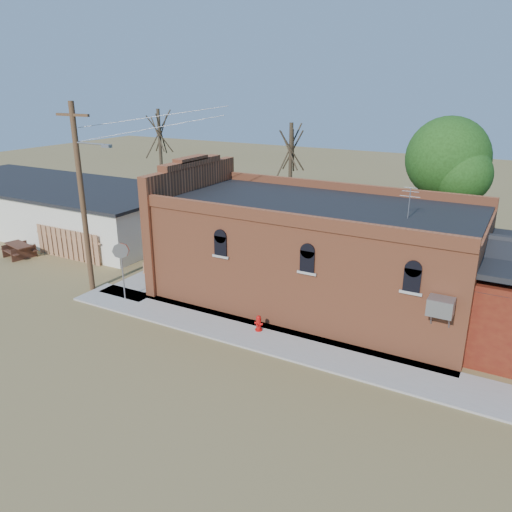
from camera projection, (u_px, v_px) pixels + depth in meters
The scene contains 14 objects.
ground at pixel (217, 338), 20.14m from camera, with size 120.00×120.00×0.00m, color olive.
sidewalk_south at pixel (260, 336), 20.18m from camera, with size 19.00×2.20×0.08m, color #9E9991.
sidewalk_west at pixel (182, 266), 27.97m from camera, with size 2.60×10.00×0.08m, color #9E9991.
brick_bar at pixel (310, 251), 23.14m from camera, with size 16.40×7.97×6.30m.
storage_building at pixel (52, 206), 34.94m from camera, with size 20.40×8.40×3.17m.
wood_fence at pixel (68, 244), 28.86m from camera, with size 5.20×0.10×1.80m, color #A96B4C, non-canonical shape.
utility_pole at pixel (83, 195), 23.30m from camera, with size 3.12×0.26×9.00m.
tree_bare_near at pixel (291, 149), 30.28m from camera, with size 2.80×2.80×7.65m.
tree_bare_far at pixel (159, 132), 36.03m from camera, with size 2.80×2.80×8.16m.
tree_leafy at pixel (448, 158), 26.56m from camera, with size 4.40×4.40×8.15m.
fire_hydrant at pixel (259, 323), 20.48m from camera, with size 0.39×0.38×0.67m.
stop_sign at pixel (121, 256), 22.93m from camera, with size 0.60×0.56×2.76m.
trash_barrel at pixel (161, 264), 27.04m from camera, with size 0.47×0.47×0.73m, color navy.
picnic_table at pixel (19, 249), 29.34m from camera, with size 2.17×1.81×0.79m.
Camera 1 is at (10.11, -14.89, 9.75)m, focal length 35.00 mm.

